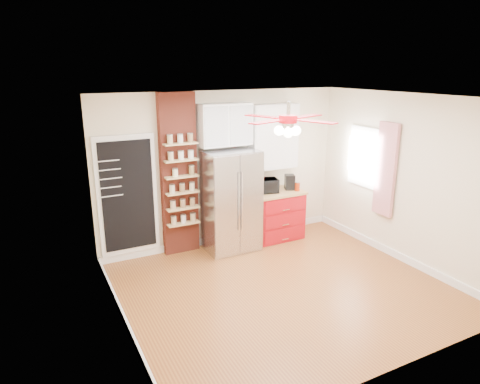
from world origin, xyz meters
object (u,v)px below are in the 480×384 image
red_cabinet (276,214)px  fridge (230,201)px  ceiling_fan (288,119)px  toaster_oven (265,186)px  coffee_maker (290,182)px  pantry_jar_oats (175,173)px  canister_left (297,187)px

red_cabinet → fridge: bearing=-177.0°
ceiling_fan → toaster_oven: bearing=68.0°
red_cabinet → ceiling_fan: bearing=-118.7°
coffee_maker → pantry_jar_oats: (-2.15, 0.10, 0.40)m
fridge → ceiling_fan: (0.05, -1.63, 1.55)m
canister_left → toaster_oven: bearing=162.4°
fridge → canister_left: fridge is taller
coffee_maker → pantry_jar_oats: pantry_jar_oats is taller
red_cabinet → canister_left: (0.35, -0.14, 0.53)m
ceiling_fan → coffee_maker: size_ratio=5.11×
ceiling_fan → fridge: bearing=91.8°
pantry_jar_oats → fridge: bearing=-9.8°
red_cabinet → pantry_jar_oats: (-1.87, 0.11, 0.98)m
red_cabinet → ceiling_fan: (-0.92, -1.68, 1.97)m
toaster_oven → pantry_jar_oats: 1.70m
ceiling_fan → canister_left: ceiling_fan is taller
coffee_maker → red_cabinet: bearing=-155.7°
toaster_oven → canister_left: 0.60m
ceiling_fan → canister_left: (1.27, 1.54, -1.45)m
red_cabinet → toaster_oven: size_ratio=2.11×
toaster_oven → canister_left: bearing=-3.7°
canister_left → pantry_jar_oats: bearing=173.6°
ceiling_fan → pantry_jar_oats: 2.26m
toaster_oven → red_cabinet: bearing=3.7°
fridge → ceiling_fan: bearing=-88.2°
canister_left → pantry_jar_oats: 2.28m
fridge → coffee_maker: (1.25, 0.06, 0.16)m
red_cabinet → coffee_maker: coffee_maker is taller
red_cabinet → pantry_jar_oats: pantry_jar_oats is taller
red_cabinet → canister_left: bearing=-22.1°
canister_left → fridge: bearing=176.0°
toaster_oven → ceiling_fan: bearing=-98.2°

